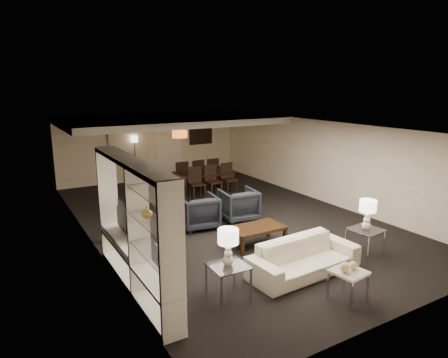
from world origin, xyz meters
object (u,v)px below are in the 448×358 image
chair_nm (214,181)px  chair_fm (196,173)px  armchair_left (198,212)px  table_lamp_left (228,247)px  floor_speaker (106,221)px  floor_lamp (135,159)px  marble_table (348,285)px  vase_amber (147,212)px  armchair_right (238,205)px  television (121,220)px  dining_table (204,182)px  side_table_right (365,242)px  pendant_light (180,134)px  chair_fl (180,175)px  table_lamp_right (367,215)px  sofa (304,257)px  chair_nl (197,183)px  side_table_left (228,281)px  vase_blue (161,255)px  chair_nr (229,179)px  coffee_table (256,236)px  chair_fr (211,172)px

chair_nm → chair_fm: size_ratio=1.00×
armchair_left → table_lamp_left: bearing=79.4°
floor_speaker → floor_lamp: floor_lamp is taller
marble_table → vase_amber: bearing=154.9°
armchair_right → marble_table: 4.44m
armchair_right → television: (-3.55, -1.42, 0.62)m
table_lamp_left → chair_fm: size_ratio=0.63×
dining_table → marble_table: bearing=-97.5°
armchair_right → vase_amber: 4.83m
chair_fm → vase_amber: bearing=58.0°
side_table_right → vase_amber: size_ratio=3.46×
pendant_light → armchair_left: (-1.23, -3.80, -1.50)m
armchair_right → chair_fl: size_ratio=0.91×
table_lamp_right → vase_amber: 4.75m
side_table_right → pendant_light: bearing=98.6°
sofa → chair_nl: bearing=81.4°
armchair_left → chair_fm: 4.08m
floor_speaker → vase_amber: bearing=-113.1°
sofa → side_table_left: bearing=176.9°
sofa → vase_blue: vase_blue is taller
armchair_right → chair_nl: size_ratio=0.91×
sofa → chair_fl: 7.00m
side_table_left → armchair_right: bearing=55.1°
side_table_right → chair_nm: bearing=95.5°
television → side_table_left: bearing=-146.3°
floor_speaker → chair_fm: size_ratio=1.05×
sofa → pendant_light: bearing=81.9°
chair_nr → coffee_table: bearing=-112.4°
chair_fm → sofa: bearing=80.4°
table_lamp_left → vase_blue: 1.33m
chair_nr → vase_blue: bearing=-127.8°
marble_table → floor_lamp: floor_lamp is taller
chair_fm → table_lamp_left: bearing=67.5°
television → table_lamp_right: bearing=-112.0°
armchair_left → table_lamp_right: size_ratio=1.44×
side_table_left → table_lamp_left: bearing=0.0°
pendant_light → floor_speaker: bearing=-133.8°
armchair_right → chair_nr: bearing=-108.6°
armchair_right → marble_table: bearing=89.5°
side_table_left → marble_table: (1.70, -1.10, -0.03)m
side_table_right → chair_fr: chair_fr is taller
pendant_light → sofa: pendant_light is taller
table_lamp_left → television: television is taller
chair_nm → side_table_right: bearing=-87.0°
television → floor_speaker: (0.08, 1.57, -0.50)m
armchair_left → chair_fl: 3.86m
dining_table → chair_nm: size_ratio=1.92×
dining_table → chair_fr: size_ratio=1.92×
dining_table → chair_nr: (0.60, -0.65, 0.17)m
floor_speaker → chair_fl: 4.92m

